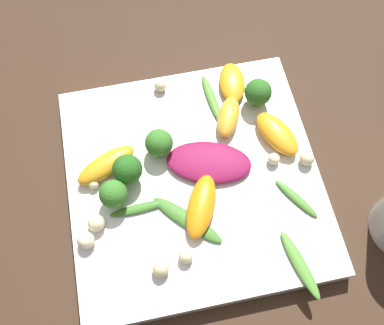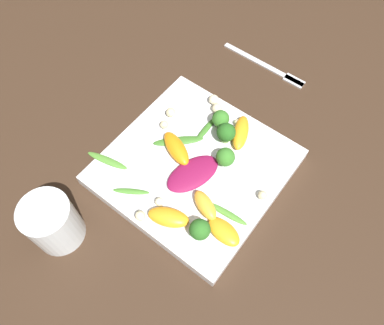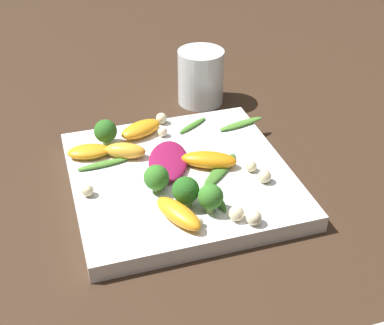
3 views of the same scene
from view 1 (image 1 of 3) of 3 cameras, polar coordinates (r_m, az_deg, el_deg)
The scene contains 25 objects.
ground_plane at distance 0.54m, azimuth 0.21°, elevation -2.77°, with size 2.40×2.40×0.00m, color #382619.
plate at distance 0.53m, azimuth 0.21°, elevation -2.29°, with size 0.29×0.29×0.02m.
radicchio_leaf_0 at distance 0.52m, azimuth 2.16°, elevation 0.03°, with size 0.11×0.08×0.01m.
orange_segment_0 at distance 0.49m, azimuth 1.72°, elevation -5.46°, with size 0.06×0.08×0.02m.
orange_segment_1 at distance 0.52m, azimuth -10.84°, elevation -0.31°, with size 0.08×0.06×0.02m.
orange_segment_2 at distance 0.54m, azimuth 4.64°, elevation 5.77°, with size 0.05×0.06×0.02m.
orange_segment_3 at distance 0.57m, azimuth 5.11°, elevation 10.06°, with size 0.04×0.06×0.02m.
orange_segment_4 at distance 0.54m, azimuth 10.77°, elevation 3.59°, with size 0.06×0.07×0.02m.
broccoli_floret_0 at distance 0.55m, azimuth 8.39°, elevation 8.78°, with size 0.03×0.03×0.04m.
broccoli_floret_1 at distance 0.50m, azimuth -8.19°, elevation -0.91°, with size 0.03×0.03×0.04m.
broccoli_floret_2 at distance 0.49m, azimuth -9.96°, elevation -3.98°, with size 0.03×0.03×0.04m.
broccoli_floret_3 at distance 0.51m, azimuth -4.21°, elevation 2.46°, with size 0.03×0.03×0.04m.
arugula_sprig_0 at distance 0.56m, azimuth 2.50°, elevation 8.12°, with size 0.02×0.07×0.01m.
arugula_sprig_1 at distance 0.52m, azimuth 13.11°, elevation -4.48°, with size 0.04×0.06×0.01m.
arugula_sprig_2 at distance 0.50m, azimuth -6.68°, elevation -5.80°, with size 0.07×0.01×0.01m.
arugula_sprig_3 at distance 0.50m, azimuth 13.55°, elevation -12.51°, with size 0.03×0.08×0.01m.
arugula_sprig_4 at distance 0.50m, azimuth -0.60°, elevation -7.30°, with size 0.08×0.08×0.01m.
macadamia_nut_0 at distance 0.48m, azimuth -0.80°, elevation -11.85°, with size 0.02×0.02×0.02m.
macadamia_nut_1 at distance 0.50m, azimuth -12.07°, elevation -7.53°, with size 0.02×0.02×0.02m.
macadamia_nut_2 at distance 0.48m, azimuth -4.00°, elevation -13.30°, with size 0.02×0.02×0.02m.
macadamia_nut_3 at distance 0.53m, azimuth 10.43°, elevation 0.12°, with size 0.01×0.01×0.01m.
macadamia_nut_4 at distance 0.53m, azimuth 14.38°, elevation 0.47°, with size 0.02×0.02×0.02m.
macadamia_nut_5 at distance 0.57m, azimuth -4.06°, elevation 9.70°, with size 0.02×0.02×0.02m.
macadamia_nut_6 at distance 0.50m, azimuth -13.33°, elevation -9.62°, with size 0.02×0.02×0.02m.
macadamia_nut_7 at distance 0.52m, azimuth -12.39°, elevation -2.70°, with size 0.01×0.01×0.01m.
Camera 1 is at (-0.04, -0.20, 0.50)m, focal length 42.00 mm.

